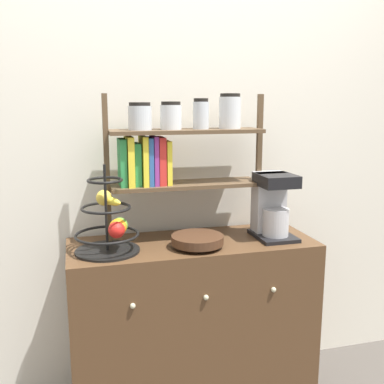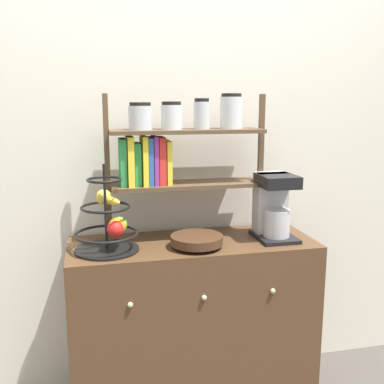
{
  "view_description": "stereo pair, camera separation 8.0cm",
  "coord_description": "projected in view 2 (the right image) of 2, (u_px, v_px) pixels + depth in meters",
  "views": [
    {
      "loc": [
        -0.53,
        -1.75,
        1.48
      ],
      "look_at": [
        -0.0,
        0.22,
        1.08
      ],
      "focal_mm": 42.0,
      "sensor_mm": 36.0,
      "label": 1
    },
    {
      "loc": [
        -0.45,
        -1.77,
        1.48
      ],
      "look_at": [
        -0.0,
        0.22,
        1.08
      ],
      "focal_mm": 42.0,
      "sensor_mm": 36.0,
      "label": 2
    }
  ],
  "objects": [
    {
      "name": "fruit_stand",
      "position": [
        109.0,
        223.0,
        1.97
      ],
      "size": [
        0.29,
        0.29,
        0.39
      ],
      "color": "black",
      "rests_on": "sideboard"
    },
    {
      "name": "wooden_bowl",
      "position": [
        197.0,
        240.0,
        2.04
      ],
      "size": [
        0.24,
        0.24,
        0.06
      ],
      "color": "#422819",
      "rests_on": "sideboard"
    },
    {
      "name": "coffee_maker",
      "position": [
        273.0,
        206.0,
        2.17
      ],
      "size": [
        0.18,
        0.24,
        0.31
      ],
      "color": "black",
      "rests_on": "sideboard"
    },
    {
      "name": "shelf_hutch",
      "position": [
        172.0,
        147.0,
        2.1
      ],
      "size": [
        0.77,
        0.2,
        0.69
      ],
      "color": "brown",
      "rests_on": "sideboard"
    },
    {
      "name": "sideboard",
      "position": [
        193.0,
        323.0,
        2.21
      ],
      "size": [
        1.16,
        0.46,
        0.84
      ],
      "color": "#4C331E",
      "rests_on": "ground_plane"
    },
    {
      "name": "wall_back",
      "position": [
        181.0,
        139.0,
        2.29
      ],
      "size": [
        7.0,
        0.05,
        2.6
      ],
      "primitive_type": "cube",
      "color": "silver",
      "rests_on": "ground_plane"
    }
  ]
}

